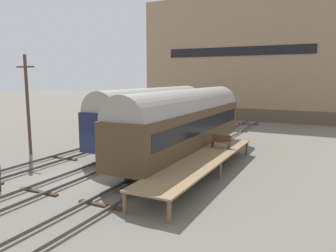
# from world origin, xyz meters

# --- Properties ---
(ground_plane) EXTENTS (200.00, 200.00, 0.00)m
(ground_plane) POSITION_xyz_m (0.00, 0.00, 0.00)
(ground_plane) COLOR #6B665B
(track_left) EXTENTS (2.60, 60.00, 0.26)m
(track_left) POSITION_xyz_m (-4.15, 0.00, 0.14)
(track_left) COLOR #4C4742
(track_left) RESTS_ON ground
(track_middle) EXTENTS (2.60, 60.00, 0.26)m
(track_middle) POSITION_xyz_m (0.00, 0.00, 0.14)
(track_middle) COLOR #4C4742
(track_middle) RESTS_ON ground
(track_right) EXTENTS (2.60, 60.00, 0.26)m
(track_right) POSITION_xyz_m (4.15, 0.00, 0.14)
(track_right) COLOR #4C4742
(track_right) RESTS_ON ground
(train_car_brown) EXTENTS (3.04, 16.72, 5.18)m
(train_car_brown) POSITION_xyz_m (4.15, 6.85, 2.94)
(train_car_brown) COLOR black
(train_car_brown) RESTS_ON ground
(train_car_navy) EXTENTS (3.05, 15.00, 5.15)m
(train_car_navy) POSITION_xyz_m (0.00, 9.42, 2.91)
(train_car_navy) COLOR black
(train_car_navy) RESTS_ON ground
(station_platform) EXTENTS (2.51, 14.04, 1.10)m
(station_platform) POSITION_xyz_m (6.72, 3.65, 1.02)
(station_platform) COLOR #8C704C
(station_platform) RESTS_ON ground
(bench) EXTENTS (1.40, 0.40, 0.91)m
(bench) POSITION_xyz_m (6.75, 7.13, 1.59)
(bench) COLOR brown
(bench) RESTS_ON station_platform
(utility_pole) EXTENTS (1.80, 0.24, 7.73)m
(utility_pole) POSITION_xyz_m (-7.42, 2.91, 4.03)
(utility_pole) COLOR #473828
(utility_pole) RESTS_ON ground
(warehouse_building) EXTENTS (28.60, 11.57, 17.30)m
(warehouse_building) POSITION_xyz_m (1.48, 36.08, 8.65)
(warehouse_building) COLOR brown
(warehouse_building) RESTS_ON ground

